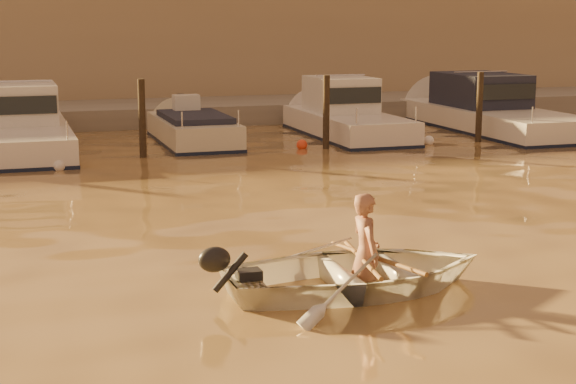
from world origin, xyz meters
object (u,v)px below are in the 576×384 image
object	(u,v)px
moored_boat_2	(22,127)
moored_boat_5	(493,110)
person	(366,253)
dinghy	(358,272)
moored_boat_4	(347,116)
moored_boat_3	(193,135)
waterfront_building	(95,47)

from	to	relation	value
moored_boat_2	moored_boat_5	distance (m)	14.37
person	moored_boat_5	world-z (taller)	moored_boat_5
dinghy	moored_boat_4	distance (m)	15.40
person	moored_boat_3	xyz separation A→B (m)	(0.71, 14.36, -0.27)
dinghy	moored_boat_4	size ratio (longest dim) A/B	0.52
dinghy	moored_boat_5	xyz separation A→B (m)	(10.49, 14.36, 0.38)
moored_boat_5	waterfront_building	bearing A→B (deg)	135.65
moored_boat_5	waterfront_building	xyz separation A→B (m)	(-11.25, 11.00, 1.77)
moored_boat_2	dinghy	bearing A→B (deg)	-74.89
person	moored_boat_2	xyz separation A→B (m)	(-3.98, 14.36, 0.13)
moored_boat_4	moored_boat_5	world-z (taller)	same
moored_boat_4	waterfront_building	bearing A→B (deg)	119.78
person	moored_boat_3	distance (m)	14.38
moored_boat_4	moored_boat_3	bearing A→B (deg)	180.00
moored_boat_4	moored_boat_5	distance (m)	4.96
moored_boat_2	moored_boat_3	distance (m)	4.70
moored_boat_2	moored_boat_4	distance (m)	9.41
moored_boat_4	waterfront_building	world-z (taller)	waterfront_building
moored_boat_3	person	bearing A→B (deg)	-92.82
person	dinghy	bearing A→B (deg)	90.00
dinghy	waterfront_building	bearing A→B (deg)	1.63
person	moored_boat_5	distance (m)	17.73
dinghy	person	xyz separation A→B (m)	(0.10, 0.00, 0.25)
moored_boat_3	waterfront_building	bearing A→B (deg)	98.11
dinghy	moored_boat_2	bearing A→B (deg)	15.01
moored_boat_5	waterfront_building	world-z (taller)	waterfront_building
moored_boat_3	moored_boat_2	bearing A→B (deg)	180.00
person	moored_boat_5	xyz separation A→B (m)	(10.39, 14.36, 0.13)
moored_boat_3	moored_boat_5	distance (m)	9.69
moored_boat_3	moored_boat_5	size ratio (longest dim) A/B	0.62
person	moored_boat_5	size ratio (longest dim) A/B	0.18
dinghy	moored_boat_3	world-z (taller)	moored_boat_3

